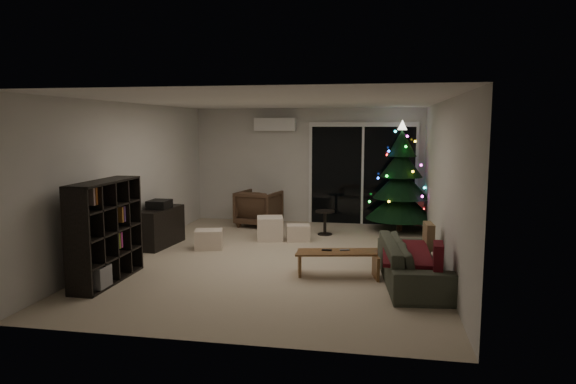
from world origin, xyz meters
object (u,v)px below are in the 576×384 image
(bookshelf, at_px, (94,231))
(christmas_tree, at_px, (401,176))
(armchair, at_px, (259,208))
(sofa, at_px, (413,262))
(coffee_table, at_px, (337,264))
(media_cabinet, at_px, (160,227))

(bookshelf, xyz_separation_m, christmas_tree, (4.24, 4.19, 0.42))
(armchair, height_order, sofa, armchair)
(coffee_table, height_order, christmas_tree, christmas_tree)
(sofa, bearing_deg, bookshelf, 93.15)
(bookshelf, height_order, armchair, bookshelf)
(media_cabinet, height_order, christmas_tree, christmas_tree)
(media_cabinet, relative_size, christmas_tree, 0.49)
(coffee_table, bearing_deg, armchair, 109.05)
(armchair, relative_size, sofa, 0.42)
(sofa, distance_m, coffee_table, 1.06)
(media_cabinet, distance_m, christmas_tree, 4.79)
(bookshelf, distance_m, media_cabinet, 2.13)
(armchair, bearing_deg, sofa, 142.33)
(coffee_table, bearing_deg, sofa, -18.78)
(christmas_tree, bearing_deg, armchair, 179.98)
(media_cabinet, xyz_separation_m, christmas_tree, (4.24, 2.09, 0.78))
(bookshelf, relative_size, armchair, 1.67)
(armchair, distance_m, christmas_tree, 3.03)
(bookshelf, relative_size, sofa, 0.70)
(coffee_table, relative_size, christmas_tree, 0.51)
(media_cabinet, height_order, coffee_table, media_cabinet)
(media_cabinet, bearing_deg, christmas_tree, 32.12)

